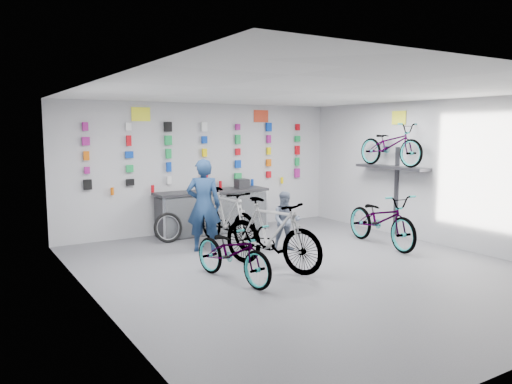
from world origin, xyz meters
TOP-DOWN VIEW (x-y plane):
  - floor at (0.00, 0.00)m, footprint 8.00×8.00m
  - ceiling at (0.00, 0.00)m, footprint 8.00×8.00m
  - wall_back at (0.00, 4.00)m, footprint 7.00×0.00m
  - wall_left at (-3.50, 0.00)m, footprint 0.00×8.00m
  - wall_right at (3.50, 0.00)m, footprint 0.00×8.00m
  - counter at (0.00, 3.54)m, footprint 2.70×0.66m
  - merch_wall at (0.01, 3.93)m, footprint 5.56×0.08m
  - wall_bracket at (3.33, 1.20)m, footprint 0.39×1.90m
  - sign_left at (-1.50, 3.98)m, footprint 0.42×0.02m
  - sign_right at (1.60, 3.98)m, footprint 0.42×0.02m
  - sign_side at (3.48, 1.20)m, footprint 0.02×0.40m
  - bike_left at (-1.41, 0.05)m, footprint 0.93×1.87m
  - bike_center at (-0.51, 0.30)m, footprint 1.24×2.11m
  - bike_right at (2.38, 0.56)m, footprint 1.01×2.19m
  - bike_service at (-0.31, 2.27)m, footprint 0.77×2.03m
  - bike_wall at (3.25, 1.20)m, footprint 0.63×1.80m
  - clerk at (-0.93, 2.08)m, footprint 0.80×0.71m
  - customer at (0.49, 1.30)m, footprint 0.72×0.67m
  - spare_wheel at (-1.25, 3.17)m, footprint 0.65×0.21m
  - register at (0.79, 3.55)m, footprint 0.30×0.32m

SIDE VIEW (x-z plane):
  - floor at x=0.00m, z-range 0.00..0.00m
  - spare_wheel at x=-1.25m, z-range -0.01..0.64m
  - bike_left at x=-1.41m, z-range 0.00..0.94m
  - counter at x=0.00m, z-range -0.01..0.99m
  - bike_right at x=2.38m, z-range 0.00..1.11m
  - customer at x=0.49m, z-range 0.00..1.17m
  - bike_service at x=-0.31m, z-range 0.00..1.19m
  - bike_center at x=-0.51m, z-range 0.00..1.23m
  - clerk at x=-0.93m, z-range 0.00..1.83m
  - register at x=0.79m, z-range 1.00..1.22m
  - wall_bracket at x=3.33m, z-range 0.46..2.46m
  - wall_back at x=0.00m, z-range -2.00..5.00m
  - wall_left at x=-3.50m, z-range -2.50..5.50m
  - wall_right at x=3.50m, z-range -2.50..5.50m
  - merch_wall at x=0.01m, z-range 1.01..2.57m
  - bike_wall at x=3.25m, z-range 1.58..2.53m
  - sign_side at x=3.48m, z-range 2.50..2.80m
  - sign_left at x=-1.50m, z-range 2.57..2.87m
  - sign_right at x=1.60m, z-range 2.57..2.87m
  - ceiling at x=0.00m, z-range 3.00..3.00m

